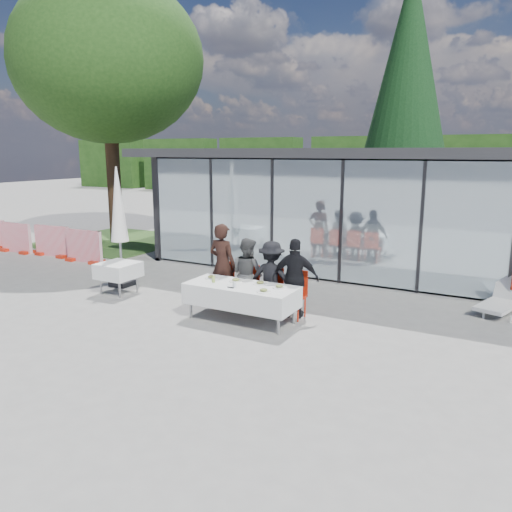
{
  "coord_description": "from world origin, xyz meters",
  "views": [
    {
      "loc": [
        5.06,
        -7.93,
        3.37
      ],
      "look_at": [
        0.12,
        1.2,
        1.18
      ],
      "focal_mm": 35.0,
      "sensor_mm": 36.0,
      "label": 1
    }
  ],
  "objects_px": {
    "diner_chair_b": "(248,285)",
    "spare_table_left": "(118,270)",
    "plate_d": "(279,287)",
    "plate_extra": "(264,291)",
    "diner_chair_c": "(272,288)",
    "diner_chair_d": "(296,292)",
    "diner_d": "(295,278)",
    "deciduous_tree": "(107,61)",
    "diner_chair_a": "(223,281)",
    "plate_a": "(211,277)",
    "lounger": "(502,300)",
    "diner_a": "(223,265)",
    "plate_b": "(236,280)",
    "plate_c": "(260,283)",
    "folded_eyeglasses": "(231,287)",
    "market_umbrella": "(118,211)",
    "conifer_tree": "(407,83)",
    "construction_barriers": "(3,237)",
    "dining_table": "(241,295)",
    "juice_bottle": "(213,279)",
    "diner_b": "(248,274)",
    "diner_c": "(271,278)"
  },
  "relations": [
    {
      "from": "plate_b",
      "to": "plate_c",
      "type": "xyz_separation_m",
      "value": [
        0.54,
        0.05,
        0.0
      ]
    },
    {
      "from": "lounger",
      "to": "juice_bottle",
      "type": "bearing_deg",
      "value": -147.95
    },
    {
      "from": "plate_a",
      "to": "lounger",
      "type": "bearing_deg",
      "value": 29.16
    },
    {
      "from": "market_umbrella",
      "to": "plate_a",
      "type": "bearing_deg",
      "value": -13.0
    },
    {
      "from": "diner_chair_b",
      "to": "construction_barriers",
      "type": "bearing_deg",
      "value": 170.79
    },
    {
      "from": "plate_b",
      "to": "plate_d",
      "type": "height_order",
      "value": "same"
    },
    {
      "from": "plate_a",
      "to": "spare_table_left",
      "type": "xyz_separation_m",
      "value": [
        -2.82,
        0.21,
        -0.22
      ]
    },
    {
      "from": "spare_table_left",
      "to": "plate_d",
      "type": "bearing_deg",
      "value": -2.47
    },
    {
      "from": "dining_table",
      "to": "diner_c",
      "type": "xyz_separation_m",
      "value": [
        0.31,
        0.73,
        0.24
      ]
    },
    {
      "from": "diner_a",
      "to": "plate_b",
      "type": "bearing_deg",
      "value": 144.71
    },
    {
      "from": "plate_c",
      "to": "juice_bottle",
      "type": "xyz_separation_m",
      "value": [
        -0.91,
        -0.32,
        0.04
      ]
    },
    {
      "from": "plate_c",
      "to": "folded_eyeglasses",
      "type": "distance_m",
      "value": 0.64
    },
    {
      "from": "diner_d",
      "to": "deciduous_tree",
      "type": "distance_m",
      "value": 12.14
    },
    {
      "from": "diner_a",
      "to": "conifer_tree",
      "type": "relative_size",
      "value": 0.17
    },
    {
      "from": "diner_chair_d",
      "to": "plate_d",
      "type": "relative_size",
      "value": 3.49
    },
    {
      "from": "diner_chair_d",
      "to": "deciduous_tree",
      "type": "bearing_deg",
      "value": 153.08
    },
    {
      "from": "diner_chair_d",
      "to": "plate_c",
      "type": "height_order",
      "value": "diner_chair_d"
    },
    {
      "from": "diner_chair_c",
      "to": "juice_bottle",
      "type": "distance_m",
      "value": 1.27
    },
    {
      "from": "plate_c",
      "to": "spare_table_left",
      "type": "relative_size",
      "value": 0.32
    },
    {
      "from": "diner_a",
      "to": "diner_chair_d",
      "type": "distance_m",
      "value": 1.79
    },
    {
      "from": "diner_b",
      "to": "plate_d",
      "type": "bearing_deg",
      "value": 169.2
    },
    {
      "from": "diner_chair_c",
      "to": "lounger",
      "type": "distance_m",
      "value": 4.94
    },
    {
      "from": "plate_a",
      "to": "juice_bottle",
      "type": "bearing_deg",
      "value": -49.06
    },
    {
      "from": "diner_chair_b",
      "to": "construction_barriers",
      "type": "relative_size",
      "value": 0.1
    },
    {
      "from": "diner_b",
      "to": "plate_a",
      "type": "xyz_separation_m",
      "value": [
        -0.54,
        -0.58,
        -0.01
      ]
    },
    {
      "from": "dining_table",
      "to": "plate_c",
      "type": "xyz_separation_m",
      "value": [
        0.31,
        0.23,
        0.24
      ]
    },
    {
      "from": "plate_extra",
      "to": "construction_barriers",
      "type": "xyz_separation_m",
      "value": [
        -11.63,
        2.73,
        -0.34
      ]
    },
    {
      "from": "diner_c",
      "to": "lounger",
      "type": "bearing_deg",
      "value": -157.17
    },
    {
      "from": "spare_table_left",
      "to": "construction_barriers",
      "type": "relative_size",
      "value": 0.09
    },
    {
      "from": "plate_a",
      "to": "construction_barriers",
      "type": "relative_size",
      "value": 0.03
    },
    {
      "from": "spare_table_left",
      "to": "deciduous_tree",
      "type": "relative_size",
      "value": 0.09
    },
    {
      "from": "diner_d",
      "to": "plate_b",
      "type": "bearing_deg",
      "value": 12.87
    },
    {
      "from": "spare_table_left",
      "to": "conifer_tree",
      "type": "xyz_separation_m",
      "value": [
        3.91,
        12.26,
        5.43
      ]
    },
    {
      "from": "diner_chair_c",
      "to": "diner_chair_d",
      "type": "height_order",
      "value": "same"
    },
    {
      "from": "diner_d",
      "to": "diner_c",
      "type": "bearing_deg",
      "value": -14.21
    },
    {
      "from": "dining_table",
      "to": "plate_extra",
      "type": "height_order",
      "value": "plate_extra"
    },
    {
      "from": "plate_d",
      "to": "construction_barriers",
      "type": "bearing_deg",
      "value": 168.81
    },
    {
      "from": "juice_bottle",
      "to": "diner_a",
      "type": "bearing_deg",
      "value": 110.04
    },
    {
      "from": "plate_d",
      "to": "plate_extra",
      "type": "relative_size",
      "value": 1.0
    },
    {
      "from": "diner_chair_b",
      "to": "plate_b",
      "type": "bearing_deg",
      "value": -86.39
    },
    {
      "from": "diner_chair_b",
      "to": "spare_table_left",
      "type": "xyz_separation_m",
      "value": [
        -3.36,
        -0.4,
        0.02
      ]
    },
    {
      "from": "diner_chair_a",
      "to": "lounger",
      "type": "height_order",
      "value": "diner_chair_a"
    },
    {
      "from": "diner_a",
      "to": "spare_table_left",
      "type": "distance_m",
      "value": 2.78
    },
    {
      "from": "diner_chair_d",
      "to": "plate_c",
      "type": "relative_size",
      "value": 3.49
    },
    {
      "from": "diner_b",
      "to": "diner_chair_c",
      "type": "bearing_deg",
      "value": -160.05
    },
    {
      "from": "spare_table_left",
      "to": "diner_c",
      "type": "bearing_deg",
      "value": 5.5
    },
    {
      "from": "diner_chair_a",
      "to": "plate_d",
      "type": "distance_m",
      "value": 1.78
    },
    {
      "from": "diner_chair_a",
      "to": "plate_extra",
      "type": "xyz_separation_m",
      "value": [
        1.53,
        -0.99,
        0.24
      ]
    },
    {
      "from": "plate_b",
      "to": "diner_chair_d",
      "type": "bearing_deg",
      "value": 27.92
    },
    {
      "from": "diner_chair_c",
      "to": "plate_d",
      "type": "height_order",
      "value": "diner_chair_c"
    }
  ]
}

